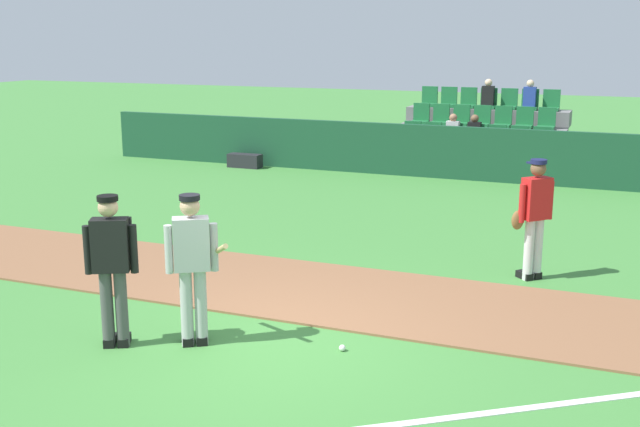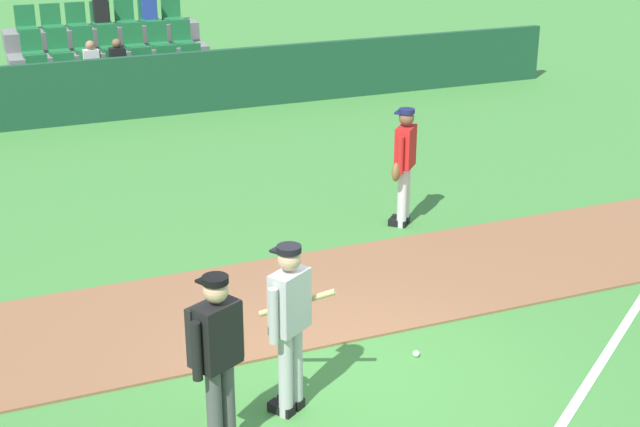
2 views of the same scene
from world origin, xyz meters
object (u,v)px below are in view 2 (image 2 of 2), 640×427
(runner_red_jersey, at_px, (404,163))
(baseball, at_px, (416,354))
(batter_grey_jersey, at_px, (290,323))
(umpire_home_plate, at_px, (217,355))

(runner_red_jersey, height_order, baseball, runner_red_jersey)
(batter_grey_jersey, distance_m, runner_red_jersey, 5.11)
(umpire_home_plate, xyz_separation_m, baseball, (2.44, 0.83, -0.96))
(umpire_home_plate, distance_m, baseball, 2.75)
(umpire_home_plate, bearing_deg, batter_grey_jersey, 24.20)
(baseball, bearing_deg, runner_red_jersey, 65.21)
(batter_grey_jersey, bearing_deg, baseball, 15.83)
(umpire_home_plate, xyz_separation_m, runner_red_jersey, (4.05, 4.32, -0.04))
(runner_red_jersey, bearing_deg, batter_grey_jersey, -129.33)
(umpire_home_plate, distance_m, runner_red_jersey, 5.92)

